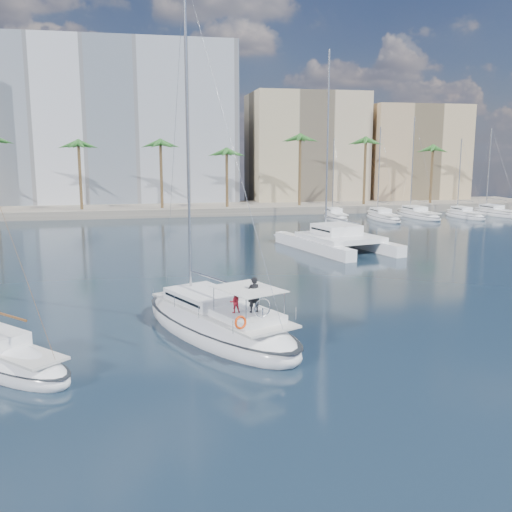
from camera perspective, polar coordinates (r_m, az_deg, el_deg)
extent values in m
plane|color=black|center=(33.90, 2.39, -6.07)|extent=(160.00, 160.00, 0.00)
cube|color=gray|center=(93.32, -6.67, 4.71)|extent=(120.00, 14.00, 1.20)
cube|color=silver|center=(104.73, -14.12, 12.42)|extent=(42.00, 16.00, 28.00)
cube|color=tan|center=(105.86, 4.93, 10.49)|extent=(20.00, 14.00, 20.00)
cube|color=tan|center=(111.36, 15.29, 9.65)|extent=(18.00, 12.00, 18.00)
cylinder|color=brown|center=(89.01, -6.51, 7.45)|extent=(0.44, 0.44, 10.50)
sphere|color=#2B6726|center=(88.91, -6.58, 10.83)|extent=(3.60, 3.60, 3.60)
cylinder|color=brown|center=(98.06, 13.87, 7.48)|extent=(0.44, 0.44, 10.50)
sphere|color=#2B6726|center=(97.97, 14.01, 10.54)|extent=(3.60, 3.60, 3.60)
ellipsoid|color=white|center=(30.68, -3.90, -7.07)|extent=(9.25, 13.70, 2.73)
ellipsoid|color=black|center=(30.56, -3.90, -6.37)|extent=(9.34, 13.83, 0.18)
cube|color=silver|center=(30.18, -3.66, -5.31)|extent=(6.79, 10.21, 0.12)
cube|color=white|center=(31.34, -5.16, -4.06)|extent=(4.34, 5.08, 0.60)
cube|color=black|center=(31.33, -5.16, -4.03)|extent=(4.15, 4.63, 0.14)
cylinder|color=#B7BABF|center=(31.69, -6.84, 11.25)|extent=(0.15, 0.15, 17.24)
cylinder|color=#B7BABF|center=(30.11, -4.08, -2.29)|extent=(2.30, 4.88, 0.11)
cube|color=white|center=(28.09, -0.89, -5.97)|extent=(3.63, 4.02, 0.36)
cube|color=silver|center=(27.64, -0.75, -3.30)|extent=(3.63, 4.02, 0.04)
torus|color=silver|center=(26.92, 0.66, -5.21)|extent=(0.89, 0.45, 0.96)
torus|color=#E93E0C|center=(25.71, -1.56, -6.66)|extent=(0.65, 0.44, 0.64)
imported|color=black|center=(27.77, -0.23, -3.89)|extent=(0.72, 0.55, 1.76)
imported|color=maroon|center=(27.82, -2.12, -4.63)|extent=(0.51, 0.40, 1.05)
ellipsoid|color=white|center=(27.99, -23.43, -9.92)|extent=(7.38, 7.68, 1.90)
ellipsoid|color=black|center=(27.90, -23.47, -9.39)|extent=(7.45, 7.75, 0.18)
cube|color=silver|center=(27.63, -23.37, -8.59)|extent=(5.46, 5.69, 0.12)
cylinder|color=brown|center=(27.38, -23.86, -5.38)|extent=(2.31, 2.48, 0.11)
cube|color=white|center=(56.35, 5.63, 1.05)|extent=(4.32, 13.44, 1.10)
cube|color=white|center=(59.35, 10.27, 1.40)|extent=(4.32, 13.44, 1.10)
cube|color=white|center=(57.13, 8.40, 1.88)|extent=(7.73, 8.67, 0.50)
cube|color=white|center=(57.60, 8.04, 2.66)|extent=(4.56, 4.81, 1.00)
cube|color=black|center=(57.59, 8.05, 2.71)|extent=(4.46, 4.29, 0.18)
cylinder|color=#B7BABF|center=(58.82, 7.16, 11.16)|extent=(0.18, 0.18, 18.04)
ellipsoid|color=silver|center=(35.23, -2.76, -3.69)|extent=(0.22, 0.43, 0.20)
sphere|color=silver|center=(35.42, -2.81, -3.59)|extent=(0.11, 0.11, 0.11)
cube|color=gray|center=(35.18, -3.25, -3.67)|extent=(0.49, 0.18, 0.12)
cube|color=gray|center=(35.26, -2.27, -3.62)|extent=(0.49, 0.18, 0.12)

